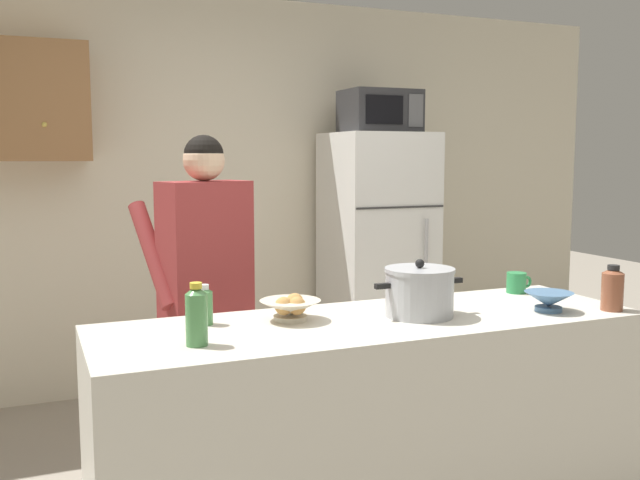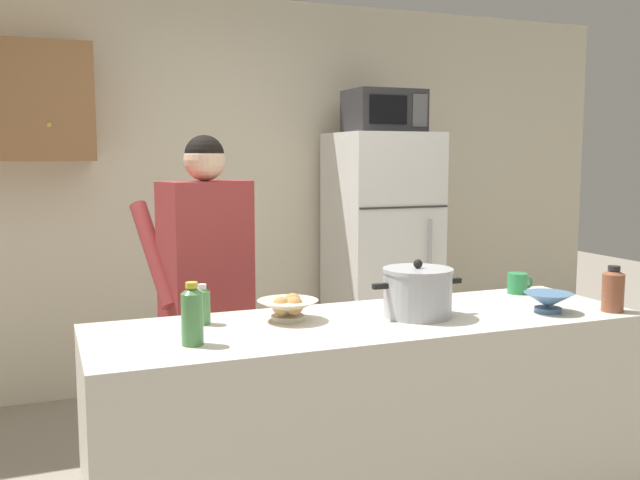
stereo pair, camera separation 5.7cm
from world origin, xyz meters
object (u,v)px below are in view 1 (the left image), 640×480
at_px(empty_bowl, 549,300).
at_px(bottle_far_corner, 196,315).
at_px(person_near_pot, 205,268).
at_px(microwave, 380,112).
at_px(refrigerator, 377,259).
at_px(bread_bowl, 291,308).
at_px(cooking_pot, 419,292).
at_px(coffee_mug, 517,283).
at_px(bottle_mid_counter, 612,288).
at_px(bottle_near_edge, 205,305).

distance_m(empty_bowl, bottle_far_corner, 1.45).
bearing_deg(person_near_pot, empty_bowl, -39.61).
height_order(microwave, empty_bowl, microwave).
height_order(refrigerator, bread_bowl, refrigerator).
height_order(refrigerator, person_near_pot, refrigerator).
xyz_separation_m(person_near_pot, cooking_pot, (0.66, -0.86, -0.01)).
distance_m(microwave, empty_bowl, 2.18).
bearing_deg(bread_bowl, coffee_mug, 6.00).
height_order(empty_bowl, bottle_mid_counter, bottle_mid_counter).
bearing_deg(bread_bowl, empty_bowl, -13.60).
xyz_separation_m(coffee_mug, bottle_mid_counter, (0.12, -0.46, 0.04)).
height_order(microwave, coffee_mug, microwave).
height_order(coffee_mug, bottle_mid_counter, bottle_mid_counter).
xyz_separation_m(person_near_pot, bread_bowl, (0.16, -0.74, -0.06)).
distance_m(bottle_near_edge, bottle_far_corner, 0.30).
distance_m(refrigerator, bottle_near_edge, 2.32).
relative_size(bottle_near_edge, bottle_far_corner, 0.72).
bearing_deg(empty_bowl, bottle_mid_counter, -18.59).
height_order(bread_bowl, bottle_far_corner, bottle_far_corner).
height_order(empty_bowl, bottle_near_edge, bottle_near_edge).
height_order(cooking_pot, bottle_mid_counter, cooking_pot).
bearing_deg(coffee_mug, refrigerator, 86.18).
bearing_deg(coffee_mug, bottle_far_corner, -167.91).
bearing_deg(person_near_pot, bottle_mid_counter, -36.55).
xyz_separation_m(cooking_pot, bread_bowl, (-0.50, 0.12, -0.05)).
distance_m(bottle_mid_counter, bottle_far_corner, 1.70).
bearing_deg(bottle_mid_counter, empty_bowl, 161.41).
xyz_separation_m(refrigerator, bottle_mid_counter, (0.01, -2.09, 0.16)).
bearing_deg(empty_bowl, bread_bowl, 166.40).
xyz_separation_m(bread_bowl, bottle_mid_counter, (1.28, -0.33, 0.04)).
bearing_deg(microwave, empty_bowl, -96.95).
distance_m(person_near_pot, bottle_mid_counter, 1.80).
distance_m(refrigerator, empty_bowl, 2.02).
relative_size(cooking_pot, bottle_mid_counter, 2.07).
distance_m(refrigerator, bread_bowl, 2.17).
bearing_deg(person_near_pot, microwave, 34.74).
height_order(refrigerator, bottle_near_edge, refrigerator).
bearing_deg(person_near_pot, bottle_far_corner, -104.99).
xyz_separation_m(cooking_pot, coffee_mug, (0.67, 0.24, -0.05)).
xyz_separation_m(refrigerator, person_near_pot, (-1.43, -1.01, 0.18)).
relative_size(refrigerator, coffee_mug, 13.02).
height_order(cooking_pot, bottle_near_edge, cooking_pot).
bearing_deg(coffee_mug, cooking_pot, -159.93).
relative_size(person_near_pot, cooking_pot, 4.23).
height_order(coffee_mug, empty_bowl, coffee_mug).
xyz_separation_m(empty_bowl, bottle_far_corner, (-1.45, 0.03, 0.06)).
xyz_separation_m(microwave, bottle_mid_counter, (0.01, -2.06, -0.83)).
relative_size(microwave, bottle_mid_counter, 2.54).
bearing_deg(bottle_mid_counter, bread_bowl, 165.40).
bearing_deg(empty_bowl, bottle_near_edge, 166.87).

